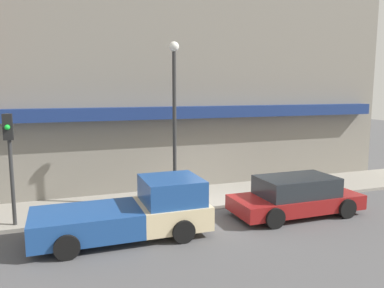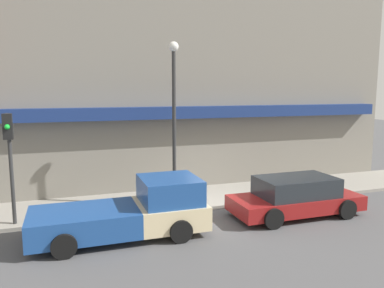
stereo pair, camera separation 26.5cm
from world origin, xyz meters
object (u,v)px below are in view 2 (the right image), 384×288
object	(u,v)px
parked_car	(296,197)
street_lamp	(174,106)
traffic_light	(9,149)
pickup_truck	(132,212)
fire_hydrant	(150,200)

from	to	relation	value
parked_car	street_lamp	distance (m)	5.41
parked_car	traffic_light	bearing A→B (deg)	168.19
traffic_light	pickup_truck	bearing A→B (deg)	-27.61
pickup_truck	fire_hydrant	world-z (taller)	pickup_truck
pickup_truck	traffic_light	xyz separation A→B (m)	(-3.49, 1.82, 1.83)
pickup_truck	street_lamp	size ratio (longest dim) A/B	0.87
street_lamp	fire_hydrant	bearing A→B (deg)	-170.98
traffic_light	street_lamp	bearing A→B (deg)	3.68
traffic_light	fire_hydrant	bearing A→B (deg)	2.52
parked_car	street_lamp	size ratio (longest dim) A/B	0.78
parked_car	traffic_light	size ratio (longest dim) A/B	1.31
fire_hydrant	street_lamp	xyz separation A→B (m)	(0.96, 0.15, 3.38)
street_lamp	parked_car	bearing A→B (deg)	-29.63
fire_hydrant	traffic_light	world-z (taller)	traffic_light
parked_car	pickup_truck	bearing A→B (deg)	179.30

